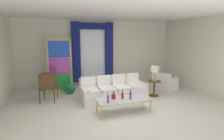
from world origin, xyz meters
TOP-DOWN VIEW (x-y plane):
  - ground_plane at (0.00, 0.00)m, footprint 16.00×16.00m
  - wall_rear at (0.00, 3.06)m, footprint 8.00×0.12m
  - wall_right at (3.66, 0.60)m, footprint 0.12×7.00m
  - ceiling_slab at (0.00, 0.80)m, footprint 8.00×7.60m
  - curtained_window at (-0.28, 2.89)m, footprint 2.00×0.17m
  - couch_white_long at (-0.02, 0.76)m, footprint 2.39×1.06m
  - coffee_table at (-0.07, -0.46)m, footprint 1.59×0.62m
  - bottle_blue_decanter at (-0.35, -0.35)m, footprint 0.13×0.13m
  - bottle_crystal_tall at (-0.61, -0.64)m, footprint 0.06×0.06m
  - bottle_amber_squat at (-0.10, -0.43)m, footprint 0.07×0.07m
  - bottle_ruby_flask at (0.10, -0.55)m, footprint 0.06×0.06m
  - vintage_tv at (-2.23, 1.22)m, footprint 0.62×0.68m
  - armchair_white at (2.37, 1.07)m, footprint 1.07×1.06m
  - stained_glass_divider at (-1.79, 2.20)m, footprint 0.95×0.05m
  - peacock_figurine at (-1.46, 1.77)m, footprint 0.44×0.60m
  - round_side_table at (1.60, 0.60)m, footprint 0.48×0.48m
  - table_lamp_brass at (1.60, 0.60)m, footprint 0.32×0.32m

SIDE VIEW (x-z plane):
  - ground_plane at x=0.00m, z-range 0.00..0.00m
  - peacock_figurine at x=-1.46m, z-range -0.03..0.47m
  - armchair_white at x=2.37m, z-range -0.11..0.69m
  - couch_white_long at x=-0.02m, z-range -0.12..0.74m
  - round_side_table at x=1.60m, z-range 0.06..0.65m
  - coffee_table at x=-0.07m, z-range 0.17..0.58m
  - bottle_blue_decanter at x=-0.35m, z-range 0.37..0.60m
  - bottle_amber_squat at x=-0.10m, z-range 0.38..0.66m
  - bottle_crystal_tall at x=-0.61m, z-range 0.38..0.68m
  - bottle_ruby_flask at x=0.10m, z-range 0.38..0.69m
  - vintage_tv at x=-2.23m, z-range 0.06..1.40m
  - table_lamp_brass at x=1.60m, z-range 0.74..1.31m
  - stained_glass_divider at x=-1.79m, z-range -0.04..2.16m
  - wall_rear at x=0.00m, z-range 0.00..3.00m
  - wall_right at x=3.66m, z-range 0.00..3.00m
  - curtained_window at x=-0.28m, z-range 0.39..3.09m
  - ceiling_slab at x=0.00m, z-range 3.00..3.04m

